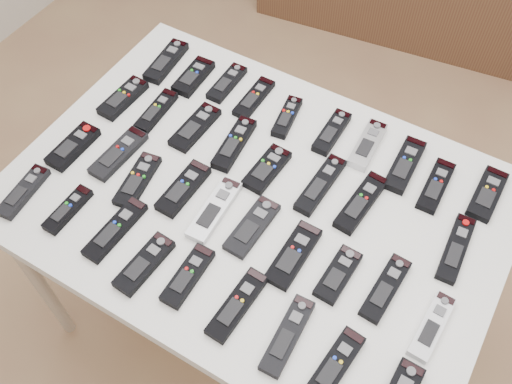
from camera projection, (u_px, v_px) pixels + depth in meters
The scene contains 38 objects.
ground at pixel (276, 318), 2.10m from camera, with size 4.00×4.00×0.00m, color #92634A.
table at pixel (256, 209), 1.52m from camera, with size 1.25×0.88×0.78m.
remote_0 at pixel (166, 61), 1.75m from camera, with size 0.06×0.18×0.02m, color black.
remote_1 at pixel (193, 77), 1.71m from camera, with size 0.06×0.15×0.02m, color black.
remote_2 at pixel (227, 83), 1.69m from camera, with size 0.05×0.16×0.02m, color black.
remote_3 at pixel (254, 98), 1.66m from camera, with size 0.05×0.17×0.02m, color black.
remote_4 at pixel (287, 117), 1.61m from camera, with size 0.04×0.15×0.02m, color black.
remote_5 at pixel (332, 132), 1.58m from camera, with size 0.05×0.16×0.02m, color black.
remote_6 at pixel (367, 145), 1.55m from camera, with size 0.05×0.17×0.02m, color #B7B7BC.
remote_7 at pixel (405, 165), 1.51m from camera, with size 0.06×0.18×0.02m, color black.
remote_8 at pixel (436, 186), 1.48m from camera, with size 0.05×0.17×0.02m, color black.
remote_9 at pixel (487, 194), 1.46m from camera, with size 0.06×0.17×0.02m, color black.
remote_10 at pixel (123, 98), 1.66m from camera, with size 0.06×0.17×0.02m, color black.
remote_11 at pixel (156, 111), 1.63m from camera, with size 0.05×0.16×0.02m, color black.
remote_12 at pixel (195, 127), 1.59m from camera, with size 0.06×0.18×0.02m, color black.
remote_13 at pixel (234, 144), 1.56m from camera, with size 0.05×0.19×0.02m, color black.
remote_14 at pixel (267, 169), 1.51m from camera, with size 0.06×0.15×0.02m, color black.
remote_15 at pixel (320, 185), 1.48m from camera, with size 0.05×0.20×0.02m, color black.
remote_16 at pixel (361, 203), 1.44m from camera, with size 0.05×0.19×0.02m, color black.
remote_17 at pixel (456, 248), 1.37m from camera, with size 0.05×0.19×0.02m, color black.
remote_18 at pixel (73, 146), 1.55m from camera, with size 0.06×0.16×0.02m, color black.
remote_19 at pixel (119, 153), 1.54m from camera, with size 0.06×0.18×0.02m, color black.
remote_20 at pixel (138, 180), 1.49m from camera, with size 0.06×0.17×0.02m, color black.
remote_21 at pixel (183, 188), 1.47m from camera, with size 0.06×0.17×0.02m, color black.
remote_22 at pixel (214, 210), 1.43m from camera, with size 0.05×0.20×0.02m, color #B7B7BC.
remote_23 at pixel (252, 227), 1.40m from camera, with size 0.06×0.18×0.02m, color black.
remote_24 at pixel (294, 255), 1.36m from camera, with size 0.06×0.18×0.02m, color black.
remote_25 at pixel (338, 274), 1.33m from camera, with size 0.06×0.15×0.02m, color black.
remote_26 at pixel (386, 288), 1.31m from camera, with size 0.05×0.18×0.02m, color black.
remote_27 at pixel (432, 326), 1.25m from camera, with size 0.05×0.17×0.02m, color silver.
remote_28 at pixel (24, 192), 1.46m from camera, with size 0.05×0.17×0.02m, color black.
remote_29 at pixel (68, 209), 1.43m from camera, with size 0.04×0.15×0.02m, color black.
remote_30 at pixel (115, 229), 1.40m from camera, with size 0.05×0.19×0.02m, color black.
remote_31 at pixel (144, 264), 1.34m from camera, with size 0.06×0.17×0.02m, color black.
remote_32 at pixel (188, 276), 1.32m from camera, with size 0.05×0.16×0.02m, color black.
remote_33 at pixel (237, 305), 1.28m from camera, with size 0.05×0.19×0.02m, color black.
remote_34 at pixel (287, 335), 1.24m from camera, with size 0.05×0.19×0.02m, color black.
remote_35 at pixel (335, 365), 1.20m from camera, with size 0.05×0.18×0.02m, color black.
Camera 1 is at (0.36, -0.76, 1.98)m, focal length 40.00 mm.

